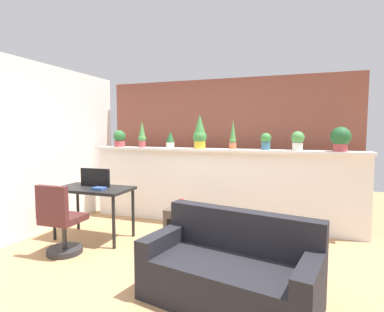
{
  "coord_description": "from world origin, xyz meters",
  "views": [
    {
      "loc": [
        1.26,
        -2.83,
        1.58
      ],
      "look_at": [
        -0.16,
        1.2,
        1.21
      ],
      "focal_mm": 28.41,
      "sensor_mm": 36.0,
      "label": 1
    }
  ],
  "objects_px": {
    "potted_plant_3": "(200,133)",
    "office_chair": "(61,225)",
    "desk": "(94,193)",
    "book_on_desk": "(99,189)",
    "potted_plant_6": "(298,140)",
    "vase_on_shelf": "(181,204)",
    "potted_plant_2": "(170,139)",
    "couch": "(230,272)",
    "potted_plant_1": "(142,135)",
    "potted_plant_0": "(119,138)",
    "side_cube_shelf": "(182,226)",
    "potted_plant_5": "(266,141)",
    "potted_plant_4": "(233,136)",
    "potted_plant_7": "(341,138)",
    "tv_monitor": "(95,177)"
  },
  "relations": [
    {
      "from": "potted_plant_7",
      "to": "potted_plant_5",
      "type": "bearing_deg",
      "value": 178.04
    },
    {
      "from": "potted_plant_2",
      "to": "potted_plant_5",
      "type": "xyz_separation_m",
      "value": [
        1.61,
        0.01,
        -0.01
      ]
    },
    {
      "from": "potted_plant_6",
      "to": "vase_on_shelf",
      "type": "bearing_deg",
      "value": -146.18
    },
    {
      "from": "potted_plant_1",
      "to": "couch",
      "type": "bearing_deg",
      "value": -45.83
    },
    {
      "from": "couch",
      "to": "potted_plant_4",
      "type": "bearing_deg",
      "value": 101.51
    },
    {
      "from": "potted_plant_6",
      "to": "book_on_desk",
      "type": "xyz_separation_m",
      "value": [
        -2.59,
        -1.31,
        -0.66
      ]
    },
    {
      "from": "potted_plant_7",
      "to": "couch",
      "type": "xyz_separation_m",
      "value": [
        -1.12,
        -2.12,
        -1.18
      ]
    },
    {
      "from": "potted_plant_1",
      "to": "vase_on_shelf",
      "type": "distance_m",
      "value": 1.73
    },
    {
      "from": "potted_plant_7",
      "to": "side_cube_shelf",
      "type": "distance_m",
      "value": 2.57
    },
    {
      "from": "potted_plant_7",
      "to": "tv_monitor",
      "type": "relative_size",
      "value": 0.72
    },
    {
      "from": "desk",
      "to": "potted_plant_5",
      "type": "bearing_deg",
      "value": 27.1
    },
    {
      "from": "potted_plant_1",
      "to": "potted_plant_5",
      "type": "relative_size",
      "value": 1.79
    },
    {
      "from": "potted_plant_0",
      "to": "side_cube_shelf",
      "type": "xyz_separation_m",
      "value": [
        1.58,
        -0.93,
        -1.18
      ]
    },
    {
      "from": "potted_plant_0",
      "to": "vase_on_shelf",
      "type": "xyz_separation_m",
      "value": [
        1.58,
        -0.96,
        -0.86
      ]
    },
    {
      "from": "potted_plant_5",
      "to": "book_on_desk",
      "type": "bearing_deg",
      "value": -148.42
    },
    {
      "from": "potted_plant_2",
      "to": "desk",
      "type": "height_order",
      "value": "potted_plant_2"
    },
    {
      "from": "potted_plant_7",
      "to": "potted_plant_3",
      "type": "bearing_deg",
      "value": 179.63
    },
    {
      "from": "potted_plant_2",
      "to": "vase_on_shelf",
      "type": "relative_size",
      "value": 2.01
    },
    {
      "from": "tv_monitor",
      "to": "side_cube_shelf",
      "type": "height_order",
      "value": "tv_monitor"
    },
    {
      "from": "potted_plant_6",
      "to": "potted_plant_7",
      "type": "relative_size",
      "value": 0.82
    },
    {
      "from": "potted_plant_3",
      "to": "desk",
      "type": "height_order",
      "value": "potted_plant_3"
    },
    {
      "from": "potted_plant_2",
      "to": "desk",
      "type": "xyz_separation_m",
      "value": [
        -0.7,
        -1.18,
        -0.76
      ]
    },
    {
      "from": "potted_plant_0",
      "to": "potted_plant_1",
      "type": "xyz_separation_m",
      "value": [
        0.47,
        -0.01,
        0.06
      ]
    },
    {
      "from": "office_chair",
      "to": "couch",
      "type": "bearing_deg",
      "value": -8.15
    },
    {
      "from": "book_on_desk",
      "to": "potted_plant_4",
      "type": "bearing_deg",
      "value": 38.91
    },
    {
      "from": "office_chair",
      "to": "book_on_desk",
      "type": "height_order",
      "value": "office_chair"
    },
    {
      "from": "potted_plant_2",
      "to": "potted_plant_7",
      "type": "height_order",
      "value": "potted_plant_7"
    },
    {
      "from": "potted_plant_1",
      "to": "potted_plant_6",
      "type": "height_order",
      "value": "potted_plant_1"
    },
    {
      "from": "potted_plant_6",
      "to": "potted_plant_7",
      "type": "height_order",
      "value": "potted_plant_7"
    },
    {
      "from": "potted_plant_0",
      "to": "office_chair",
      "type": "distance_m",
      "value": 2.1
    },
    {
      "from": "potted_plant_6",
      "to": "office_chair",
      "type": "distance_m",
      "value": 3.49
    },
    {
      "from": "potted_plant_5",
      "to": "desk",
      "type": "xyz_separation_m",
      "value": [
        -2.31,
        -1.18,
        -0.75
      ]
    },
    {
      "from": "potted_plant_1",
      "to": "potted_plant_6",
      "type": "distance_m",
      "value": 2.6
    },
    {
      "from": "potted_plant_4",
      "to": "office_chair",
      "type": "xyz_separation_m",
      "value": [
        -1.8,
        -1.83,
        -1.09
      ]
    },
    {
      "from": "potted_plant_2",
      "to": "vase_on_shelf",
      "type": "distance_m",
      "value": 1.43
    },
    {
      "from": "potted_plant_5",
      "to": "office_chair",
      "type": "height_order",
      "value": "potted_plant_5"
    },
    {
      "from": "potted_plant_0",
      "to": "tv_monitor",
      "type": "height_order",
      "value": "potted_plant_0"
    },
    {
      "from": "potted_plant_3",
      "to": "office_chair",
      "type": "relative_size",
      "value": 0.62
    },
    {
      "from": "potted_plant_3",
      "to": "side_cube_shelf",
      "type": "bearing_deg",
      "value": -87.21
    },
    {
      "from": "potted_plant_6",
      "to": "book_on_desk",
      "type": "distance_m",
      "value": 2.97
    },
    {
      "from": "desk",
      "to": "book_on_desk",
      "type": "distance_m",
      "value": 0.25
    },
    {
      "from": "potted_plant_4",
      "to": "side_cube_shelf",
      "type": "relative_size",
      "value": 0.96
    },
    {
      "from": "potted_plant_6",
      "to": "side_cube_shelf",
      "type": "xyz_separation_m",
      "value": [
        -1.49,
        -0.96,
        -1.18
      ]
    },
    {
      "from": "couch",
      "to": "vase_on_shelf",
      "type": "bearing_deg",
      "value": 128.93
    },
    {
      "from": "desk",
      "to": "book_on_desk",
      "type": "bearing_deg",
      "value": -33.41
    },
    {
      "from": "potted_plant_0",
      "to": "couch",
      "type": "relative_size",
      "value": 0.18
    },
    {
      "from": "book_on_desk",
      "to": "desk",
      "type": "bearing_deg",
      "value": 146.59
    },
    {
      "from": "potted_plant_2",
      "to": "book_on_desk",
      "type": "distance_m",
      "value": 1.55
    },
    {
      "from": "potted_plant_1",
      "to": "potted_plant_3",
      "type": "relative_size",
      "value": 0.83
    },
    {
      "from": "potted_plant_0",
      "to": "tv_monitor",
      "type": "xyz_separation_m",
      "value": [
        0.26,
        -1.07,
        -0.55
      ]
    }
  ]
}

